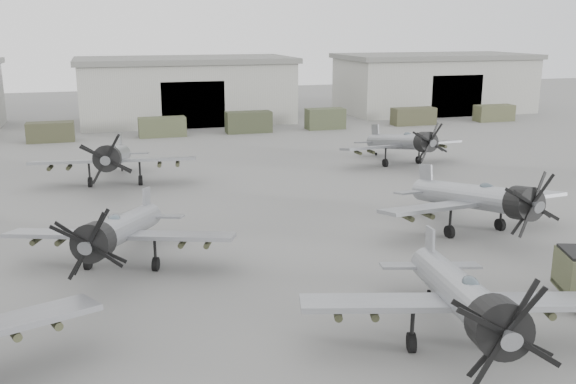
% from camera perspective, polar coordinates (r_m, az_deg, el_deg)
% --- Properties ---
extents(ground, '(220.00, 220.00, 0.00)m').
position_cam_1_polar(ground, '(32.12, 6.25, -9.14)').
color(ground, slate).
rests_on(ground, ground).
extents(hangar_center, '(29.00, 14.80, 8.70)m').
position_cam_1_polar(hangar_center, '(90.17, -9.07, 9.00)').
color(hangar_center, gray).
rests_on(hangar_center, ground).
extents(hangar_right, '(29.00, 14.80, 8.70)m').
position_cam_1_polar(hangar_right, '(102.25, 12.84, 9.46)').
color(hangar_right, gray).
rests_on(hangar_right, ground).
extents(support_truck_2, '(5.19, 2.20, 2.25)m').
position_cam_1_polar(support_truck_2, '(78.15, -20.36, 5.03)').
color(support_truck_2, '#383925').
rests_on(support_truck_2, ground).
extents(support_truck_3, '(5.54, 2.20, 2.30)m').
position_cam_1_polar(support_truck_3, '(78.27, -11.12, 5.70)').
color(support_truck_3, '#43492F').
rests_on(support_truck_3, ground).
extents(support_truck_4, '(5.63, 2.20, 2.59)m').
position_cam_1_polar(support_truck_4, '(79.89, -3.53, 6.22)').
color(support_truck_4, '#343925').
rests_on(support_truck_4, ground).
extents(support_truck_5, '(4.93, 2.20, 2.62)m').
position_cam_1_polar(support_truck_5, '(82.69, 3.33, 6.52)').
color(support_truck_5, '#3E452D').
rests_on(support_truck_5, ground).
extents(support_truck_6, '(5.82, 2.20, 2.28)m').
position_cam_1_polar(support_truck_6, '(87.68, 11.09, 6.62)').
color(support_truck_6, '#3E3F29').
rests_on(support_truck_6, ground).
extents(support_truck_7, '(5.44, 2.20, 2.23)m').
position_cam_1_polar(support_truck_7, '(93.98, 17.85, 6.70)').
color(support_truck_7, '#494B31').
rests_on(support_truck_7, ground).
extents(aircraft_near_1, '(13.18, 11.87, 5.26)m').
position_cam_1_polar(aircraft_near_1, '(26.76, 15.39, -9.04)').
color(aircraft_near_1, '#94969C').
rests_on(aircraft_near_1, ground).
extents(aircraft_mid_1, '(12.33, 11.11, 4.96)m').
position_cam_1_polar(aircraft_mid_1, '(35.45, -14.81, -3.35)').
color(aircraft_mid_1, gray).
rests_on(aircraft_mid_1, ground).
extents(aircraft_mid_2, '(13.12, 11.80, 5.22)m').
position_cam_1_polar(aircraft_mid_2, '(41.94, 16.62, -0.54)').
color(aircraft_mid_2, '#96999E').
rests_on(aircraft_mid_2, ground).
extents(aircraft_far_0, '(13.54, 12.19, 5.38)m').
position_cam_1_polar(aircraft_far_0, '(54.35, -15.24, 3.01)').
color(aircraft_far_0, gray).
rests_on(aircraft_far_0, ground).
extents(aircraft_far_1, '(12.24, 11.01, 4.87)m').
position_cam_1_polar(aircraft_far_1, '(61.48, 10.25, 4.37)').
color(aircraft_far_1, gray).
rests_on(aircraft_far_1, ground).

